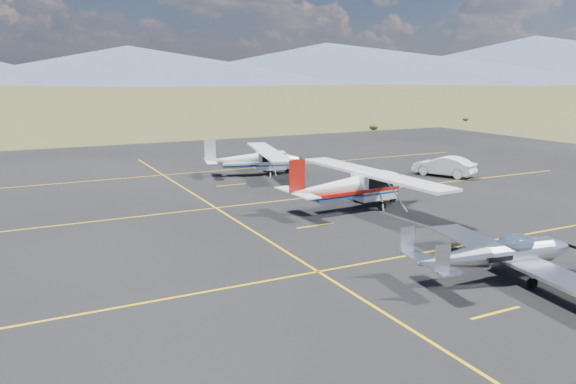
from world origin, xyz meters
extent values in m
plane|color=#383D1C|center=(0.00, 0.00, 0.00)|extent=(1600.00, 1600.00, 0.00)
cube|color=black|center=(0.00, 7.00, 0.00)|extent=(72.00, 72.00, 0.02)
cube|color=silver|center=(-0.11, -1.53, 0.72)|extent=(2.52, 8.72, 0.11)
ellipsoid|color=#99BFD8|center=(-0.11, -1.53, 1.18)|extent=(1.67, 1.10, 0.78)
cube|color=silver|center=(-3.62, -1.06, 0.99)|extent=(1.05, 2.93, 0.06)
cube|color=silver|center=(-3.90, -2.08, 1.42)|extent=(0.53, 0.13, 0.96)
cube|color=silver|center=(-3.62, 0.00, 1.42)|extent=(0.53, 0.13, 0.96)
cylinder|color=black|center=(1.40, -1.74, 0.17)|extent=(0.33, 0.13, 0.33)
cylinder|color=black|center=(-0.46, -2.64, 0.20)|extent=(0.39, 0.16, 0.38)
cylinder|color=black|center=(-0.15, -0.37, 0.20)|extent=(0.39, 0.16, 0.38)
cube|color=white|center=(1.85, 9.68, 1.09)|extent=(2.33, 1.31, 1.39)
cube|color=white|center=(1.65, 9.66, 1.82)|extent=(2.22, 11.43, 0.14)
cube|color=black|center=(1.85, 9.68, 1.38)|extent=(1.72, 1.32, 0.57)
cube|color=#B2160E|center=(0.51, 9.60, 0.99)|extent=(5.22, 1.49, 0.19)
cube|color=#B2160E|center=(-2.99, 9.41, 2.07)|extent=(0.88, 0.12, 1.65)
cube|color=white|center=(-2.99, 9.41, 1.25)|extent=(0.96, 3.34, 0.06)
cylinder|color=black|center=(3.19, 9.75, 0.20)|extent=(0.38, 0.12, 0.37)
cylinder|color=black|center=(1.60, 8.58, 0.24)|extent=(0.46, 0.16, 0.45)
cylinder|color=black|center=(1.48, 10.74, 0.24)|extent=(0.46, 0.16, 0.45)
cube|color=white|center=(0.99, 20.98, 0.97)|extent=(2.19, 1.48, 1.23)
cube|color=white|center=(0.82, 21.02, 1.61)|extent=(3.69, 10.09, 0.13)
cube|color=black|center=(0.99, 20.98, 1.22)|extent=(1.67, 1.39, 0.50)
cube|color=white|center=(-0.16, 21.26, 0.88)|extent=(4.68, 2.09, 0.16)
cube|color=white|center=(-3.18, 21.97, 1.83)|extent=(0.77, 0.24, 1.46)
cube|color=white|center=(-3.18, 21.97, 1.10)|extent=(1.34, 3.00, 0.05)
cylinder|color=black|center=(2.15, 20.71, 0.17)|extent=(0.34, 0.16, 0.33)
cylinder|color=black|center=(0.51, 20.11, 0.21)|extent=(0.42, 0.21, 0.40)
cylinder|color=black|center=(0.95, 21.98, 0.21)|extent=(0.42, 0.21, 0.40)
imported|color=white|center=(11.43, 14.83, 0.71)|extent=(3.11, 4.46, 1.39)
camera|label=1|loc=(-15.64, -14.72, 7.06)|focal=35.00mm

